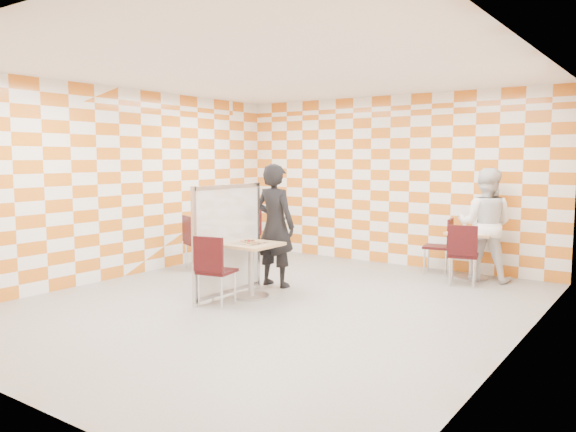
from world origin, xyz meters
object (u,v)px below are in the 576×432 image
(partition, at_px, (228,240))
(man_white, at_px, (485,225))
(chair_empty_near, at_px, (194,238))
(soda_bottle, at_px, (479,226))
(chair_empty_far, at_px, (249,229))
(sport_bottle, at_px, (465,224))
(man_dark, at_px, (275,225))
(second_table, at_px, (472,247))
(main_table, at_px, (251,261))
(chair_second_side, at_px, (443,242))
(empty_table, at_px, (228,236))
(chair_main_front, at_px, (213,265))
(chair_second_front, at_px, (463,250))

(partition, bearing_deg, man_white, 50.24)
(chair_empty_near, xyz_separation_m, soda_bottle, (4.20, 2.01, 0.31))
(chair_empty_far, distance_m, sport_bottle, 3.97)
(man_dark, height_order, man_white, man_dark)
(second_table, relative_size, partition, 0.48)
(chair_empty_near, xyz_separation_m, man_white, (4.30, 2.00, 0.33))
(chair_empty_far, distance_m, soda_bottle, 4.22)
(partition, bearing_deg, chair_empty_near, 147.82)
(main_table, distance_m, sport_bottle, 3.64)
(chair_empty_near, relative_size, chair_empty_far, 1.00)
(chair_empty_far, bearing_deg, main_table, -50.51)
(chair_second_side, height_order, man_white, man_white)
(man_dark, distance_m, man_white, 3.27)
(sport_bottle, xyz_separation_m, soda_bottle, (0.27, -0.13, 0.01))
(partition, bearing_deg, second_table, 52.35)
(chair_empty_far, height_order, sport_bottle, sport_bottle)
(main_table, bearing_deg, man_dark, 100.18)
(chair_second_side, xyz_separation_m, chair_empty_near, (-3.62, -2.05, 0.00))
(chair_empty_far, xyz_separation_m, man_white, (4.27, 0.53, 0.33))
(man_dark, xyz_separation_m, soda_bottle, (2.34, 2.20, -0.06))
(empty_table, relative_size, chair_second_side, 0.81)
(man_dark, distance_m, soda_bottle, 3.21)
(man_white, bearing_deg, empty_table, 8.65)
(second_table, xyz_separation_m, chair_empty_far, (-4.08, -0.53, 0.04))
(main_table, relative_size, empty_table, 1.00)
(chair_main_front, relative_size, soda_bottle, 4.02)
(main_table, height_order, soda_bottle, soda_bottle)
(sport_bottle, distance_m, soda_bottle, 0.30)
(main_table, height_order, man_white, man_white)
(main_table, xyz_separation_m, sport_bottle, (1.94, 3.06, 0.33))
(chair_empty_far, bearing_deg, sport_bottle, 9.83)
(empty_table, height_order, chair_empty_far, chair_empty_far)
(second_table, xyz_separation_m, man_white, (0.19, 0.00, 0.37))
(second_table, distance_m, chair_second_side, 0.49)
(second_table, bearing_deg, chair_main_front, -121.18)
(second_table, distance_m, chair_main_front, 4.21)
(main_table, distance_m, soda_bottle, 3.69)
(chair_main_front, relative_size, chair_second_front, 1.00)
(main_table, height_order, chair_second_side, chair_second_side)
(empty_table, xyz_separation_m, sport_bottle, (3.80, 1.39, 0.33))
(main_table, xyz_separation_m, chair_empty_far, (-1.97, 2.38, 0.04))
(chair_second_side, height_order, sport_bottle, sport_bottle)
(main_table, bearing_deg, soda_bottle, 53.02)
(empty_table, height_order, man_dark, man_dark)
(chair_second_front, bearing_deg, soda_bottle, 85.47)
(second_table, distance_m, sport_bottle, 0.40)
(chair_second_side, height_order, partition, partition)
(man_dark, height_order, soda_bottle, man_dark)
(second_table, bearing_deg, empty_table, -162.53)
(empty_table, distance_m, chair_second_front, 4.07)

